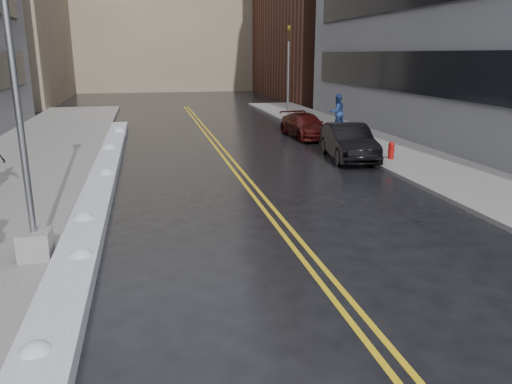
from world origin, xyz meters
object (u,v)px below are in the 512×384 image
fire_hydrant (391,149)px  traffic_signal (288,69)px  pedestrian_east (337,112)px  car_black (348,142)px  car_maroon (305,126)px  lamppost (23,148)px

fire_hydrant → traffic_signal: size_ratio=0.12×
pedestrian_east → car_black: size_ratio=0.44×
fire_hydrant → car_black: car_black is taller
car_maroon → fire_hydrant: bearing=-81.0°
fire_hydrant → car_black: bearing=146.5°
traffic_signal → pedestrian_east: 6.24m
lamppost → car_black: (10.80, 8.99, -1.78)m
pedestrian_east → car_maroon: 2.75m
car_black → car_maroon: size_ratio=1.05×
fire_hydrant → car_maroon: size_ratio=0.17×
traffic_signal → fire_hydrant: bearing=-88.0°
car_black → car_maroon: bearing=97.1°
lamppost → car_maroon: 18.56m
pedestrian_east → car_black: pedestrian_east is taller
pedestrian_east → car_maroon: pedestrian_east is taller
traffic_signal → pedestrian_east: traffic_signal is taller
lamppost → pedestrian_east: size_ratio=3.77×
lamppost → car_maroon: size_ratio=1.75×
car_black → fire_hydrant: bearing=-26.5°
traffic_signal → pedestrian_east: (1.33, -5.67, -2.24)m
lamppost → car_black: 14.17m
lamppost → fire_hydrant: size_ratio=10.45×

